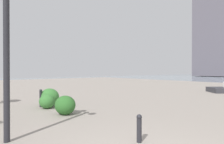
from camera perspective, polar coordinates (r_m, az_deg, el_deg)
name	(u,v)px	position (r m, az deg, el deg)	size (l,w,h in m)	color
lamppost	(6,31)	(5.25, -29.09, 10.60)	(0.98, 0.28, 3.95)	#232328
bollard_near	(139,128)	(4.75, 8.14, -16.16)	(0.13, 0.13, 0.67)	#232328
bollard_mid	(41,98)	(9.55, -20.55, -7.22)	(0.13, 0.13, 0.83)	#232328
shrub_low	(49,97)	(9.71, -18.22, -7.17)	(0.98, 0.88, 0.84)	#387533
shrub_round	(65,105)	(7.67, -13.86, -9.60)	(0.86, 0.77, 0.73)	#2D6628
shrub_wide	(47,101)	(9.10, -18.89, -8.32)	(0.75, 0.67, 0.63)	#387533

